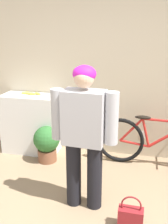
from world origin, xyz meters
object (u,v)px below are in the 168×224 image
at_px(potted_plant, 47,142).
at_px(banana, 31,93).
at_px(person, 84,130).
at_px(bicycle, 158,143).
at_px(handbag, 131,217).

bearing_deg(potted_plant, banana, 138.16).
xyz_separation_m(person, potted_plant, (-0.78, 0.87, -0.60)).
xyz_separation_m(bicycle, potted_plant, (-1.58, -0.24, -0.06)).
xyz_separation_m(person, handbag, (0.53, -0.25, -0.77)).
height_order(bicycle, banana, banana).
height_order(person, banana, person).
relative_size(person, bicycle, 0.89).
relative_size(person, handbag, 4.36).
xyz_separation_m(banana, potted_plant, (0.35, -0.32, -0.64)).
bearing_deg(banana, handbag, -40.64).
relative_size(banana, handbag, 0.97).
distance_m(banana, potted_plant, 0.80).
bearing_deg(person, handbag, -21.82).
xyz_separation_m(handbag, potted_plant, (-1.31, 1.11, 0.18)).
bearing_deg(bicycle, person, -126.73).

